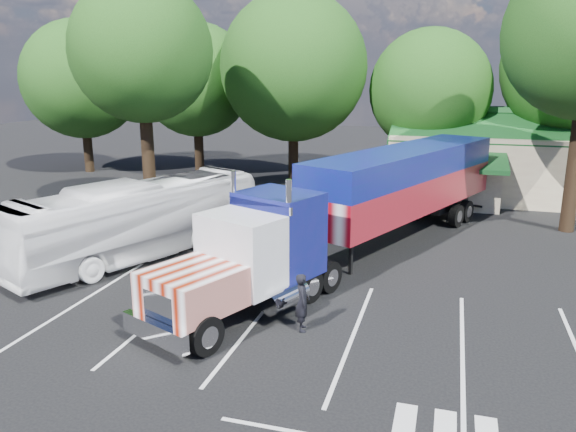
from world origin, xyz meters
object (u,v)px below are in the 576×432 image
(bicycle, at_px, (373,212))
(silver_sedan, at_px, (560,195))
(semi_truck, at_px, (374,196))
(woman, at_px, (302,302))
(tour_bus, at_px, (139,219))

(bicycle, distance_m, silver_sedan, 11.84)
(bicycle, bearing_deg, semi_truck, -96.10)
(woman, xyz_separation_m, tour_bus, (-8.60, 4.96, 0.73))
(semi_truck, bearing_deg, silver_sedan, 74.40)
(woman, bearing_deg, tour_bus, 41.86)
(bicycle, height_order, tour_bus, tour_bus)
(semi_truck, distance_m, woman, 8.42)
(woman, relative_size, silver_sedan, 0.42)
(woman, bearing_deg, silver_sedan, -45.63)
(woman, distance_m, bicycle, 14.01)
(semi_truck, distance_m, bicycle, 6.25)
(semi_truck, xyz_separation_m, tour_bus, (-9.60, -3.23, -0.92))
(semi_truck, relative_size, tour_bus, 1.77)
(semi_truck, distance_m, tour_bus, 10.17)
(tour_bus, height_order, silver_sedan, tour_bus)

